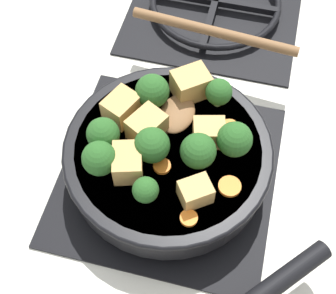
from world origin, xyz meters
The scene contains 23 objects.
ground_plane centered at (0.00, 0.00, 0.00)m, with size 2.40×2.40×0.00m, color silver.
front_burner_grate centered at (0.00, 0.00, 0.01)m, with size 0.31×0.31×0.03m.
rear_burner_grate centered at (0.00, 0.36, 0.01)m, with size 0.31×0.31×0.03m.
skillet_pan centered at (0.00, 0.00, 0.06)m, with size 0.37×0.36×0.05m.
wooden_spoon centered at (0.01, 0.15, 0.08)m, with size 0.27×0.22×0.02m.
tofu_cube_center_large centered at (-0.07, 0.04, 0.10)m, with size 0.05×0.04×0.04m, color tan.
tofu_cube_near_handle centered at (-0.04, -0.05, 0.10)m, with size 0.05×0.04×0.04m, color tan.
tofu_cube_east_chunk centered at (0.01, 0.10, 0.10)m, with size 0.05×0.04×0.04m, color tan.
tofu_cube_west_chunk centered at (0.05, -0.06, 0.09)m, with size 0.04×0.03×0.03m, color tan.
tofu_cube_back_piece centered at (0.05, 0.02, 0.09)m, with size 0.04×0.03×0.03m, color tan.
tofu_cube_front_piece centered at (-0.03, 0.01, 0.10)m, with size 0.05×0.04×0.04m, color tan.
broccoli_floret_near_spoon centered at (-0.08, -0.02, 0.11)m, with size 0.04×0.04×0.05m.
broccoli_floret_center_top centered at (-0.07, -0.05, 0.11)m, with size 0.04×0.04×0.05m.
broccoli_floret_east_rim centered at (0.04, -0.01, 0.11)m, with size 0.05×0.05×0.05m.
broccoli_floret_west_rim centered at (0.05, 0.09, 0.10)m, with size 0.04×0.04×0.04m.
broccoli_floret_north_edge centered at (-0.01, -0.08, 0.10)m, with size 0.03×0.03×0.04m.
broccoli_floret_south_cluster centered at (0.08, 0.01, 0.11)m, with size 0.05×0.05×0.05m.
broccoli_floret_mid_floret centered at (-0.02, -0.02, 0.11)m, with size 0.05×0.05×0.05m.
broccoli_floret_small_inner centered at (-0.04, 0.06, 0.11)m, with size 0.05×0.05×0.05m.
carrot_slice_orange_thin centered at (0.07, 0.05, 0.08)m, with size 0.02×0.02×0.01m, color orange.
carrot_slice_near_center centered at (0.05, -0.09, 0.08)m, with size 0.02×0.02×0.01m, color orange.
carrot_slice_edge_slice centered at (0.00, -0.03, 0.08)m, with size 0.02×0.02×0.01m, color orange.
carrot_slice_under_broccoli centered at (0.09, -0.04, 0.08)m, with size 0.03×0.03×0.01m, color orange.
Camera 1 is at (0.08, -0.32, 0.61)m, focal length 50.00 mm.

